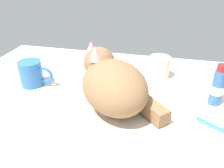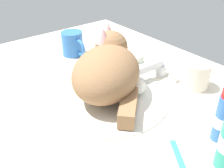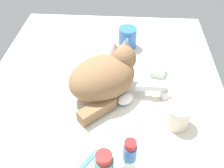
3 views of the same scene
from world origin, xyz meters
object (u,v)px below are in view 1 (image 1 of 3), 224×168
Objects in this scene: toothpaste_bottle at (218,87)px; coffee_mug at (32,73)px; soap_bar at (96,69)px; faucet at (126,72)px; cat at (113,83)px; rinse_cup at (159,67)px.

coffee_mug is at bearing -178.30° from toothpaste_bottle.
coffee_mug is at bearing -147.91° from soap_bar.
faucet is 1.15× the size of coffee_mug.
toothpaste_bottle is at bearing -19.53° from faucet.
faucet is 2.06× the size of soap_bar.
cat reaches higher than coffee_mug.
cat is (-0.62, -17.88, 5.34)cm from faucet.
rinse_cup is (11.00, 4.11, 1.22)cm from faucet.
cat reaches higher than soap_bar.
faucet is at bearing 160.47° from toothpaste_bottle.
toothpaste_bottle is at bearing 1.70° from coffee_mug.
soap_bar is at bearing 165.73° from toothpaste_bottle.
soap_bar is at bearing 32.09° from coffee_mug.
rinse_cup is 22.30cm from soap_bar.
faucet is at bearing -159.51° from rinse_cup.
cat is 21.34cm from soap_bar.
soap_bar is (-10.88, 0.01, -0.15)cm from faucet.
faucet reaches higher than soap_bar.
toothpaste_bottle is at bearing -40.11° from rinse_cup.
toothpaste_bottle is (16.44, -13.85, 2.03)cm from rinse_cup.
soap_bar is at bearing 179.93° from faucet.
toothpaste_bottle is (27.44, -9.74, 3.25)cm from faucet.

